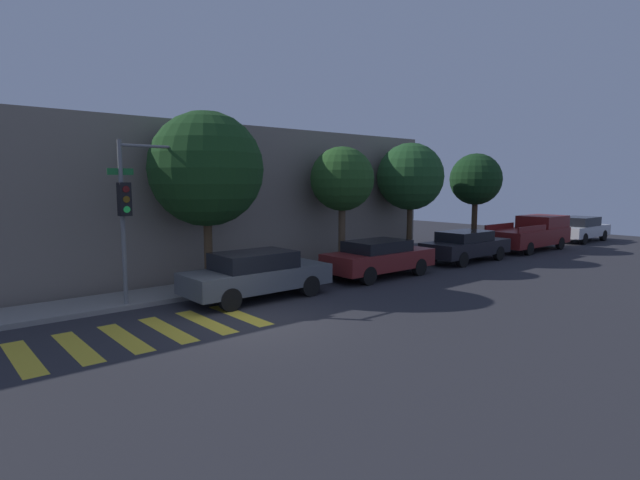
% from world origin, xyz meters
% --- Properties ---
extents(ground_plane, '(60.00, 60.00, 0.00)m').
position_xyz_m(ground_plane, '(0.00, 0.00, 0.00)').
color(ground_plane, '#28282D').
extents(sidewalk, '(26.00, 1.94, 0.14)m').
position_xyz_m(sidewalk, '(0.00, 4.17, 0.07)').
color(sidewalk, gray).
rests_on(sidewalk, ground).
extents(building_row, '(26.00, 6.00, 5.59)m').
position_xyz_m(building_row, '(0.00, 8.54, 2.80)').
color(building_row, slate).
rests_on(building_row, ground).
extents(crosswalk, '(6.47, 2.60, 0.00)m').
position_xyz_m(crosswalk, '(-2.97, 0.80, 0.00)').
color(crosswalk, gold).
rests_on(crosswalk, ground).
extents(traffic_light_pole, '(2.11, 0.56, 4.65)m').
position_xyz_m(traffic_light_pole, '(-1.61, 3.37, 3.21)').
color(traffic_light_pole, slate).
rests_on(traffic_light_pole, ground).
extents(sedan_near_corner, '(4.52, 1.77, 1.43)m').
position_xyz_m(sedan_near_corner, '(1.43, 2.10, 0.76)').
color(sedan_near_corner, '#4C5156').
rests_on(sedan_near_corner, ground).
extents(sedan_middle, '(4.43, 1.78, 1.38)m').
position_xyz_m(sedan_middle, '(6.80, 2.10, 0.74)').
color(sedan_middle, maroon).
rests_on(sedan_middle, ground).
extents(sedan_far_end, '(4.58, 1.75, 1.36)m').
position_xyz_m(sedan_far_end, '(12.41, 2.10, 0.73)').
color(sedan_far_end, black).
rests_on(sedan_far_end, ground).
extents(pickup_truck, '(5.36, 2.00, 1.75)m').
position_xyz_m(pickup_truck, '(18.36, 2.10, 0.88)').
color(pickup_truck, maroon).
rests_on(pickup_truck, ground).
extents(sedan_tail_of_row, '(4.49, 1.84, 1.46)m').
position_xyz_m(sedan_tail_of_row, '(24.21, 2.10, 0.77)').
color(sedan_tail_of_row, '#B7BABF').
rests_on(sedan_tail_of_row, ground).
extents(tree_near_corner, '(3.66, 3.66, 5.75)m').
position_xyz_m(tree_near_corner, '(0.93, 4.17, 3.91)').
color(tree_near_corner, '#4C3823').
rests_on(tree_near_corner, ground).
extents(tree_midblock, '(2.54, 2.54, 4.91)m').
position_xyz_m(tree_midblock, '(6.84, 4.17, 3.61)').
color(tree_midblock, brown).
rests_on(tree_midblock, ground).
extents(tree_far_end, '(3.00, 3.00, 5.26)m').
position_xyz_m(tree_far_end, '(11.02, 4.17, 3.75)').
color(tree_far_end, '#42301E').
rests_on(tree_far_end, ground).
extents(tree_behind_truck, '(2.66, 2.66, 4.99)m').
position_xyz_m(tree_behind_truck, '(16.27, 4.17, 3.63)').
color(tree_behind_truck, '#42301E').
rests_on(tree_behind_truck, ground).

